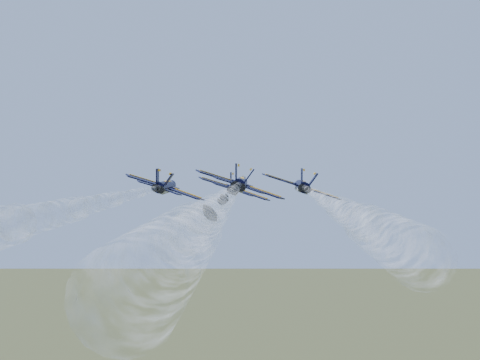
% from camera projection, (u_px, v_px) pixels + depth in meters
% --- Properties ---
extents(jet_lead, '(11.91, 16.49, 4.87)m').
position_uv_depth(jet_lead, '(235.00, 188.00, 112.98)').
color(jet_lead, black).
extents(jet_left, '(11.91, 16.49, 4.87)m').
position_uv_depth(jet_left, '(166.00, 187.00, 102.61)').
color(jet_left, black).
extents(jet_right, '(11.91, 16.49, 4.87)m').
position_uv_depth(jet_right, '(302.00, 186.00, 101.87)').
color(jet_right, black).
extents(jet_slot, '(11.91, 16.49, 4.87)m').
position_uv_depth(jet_slot, '(240.00, 184.00, 90.96)').
color(jet_slot, black).
extents(smoke_trail_lead, '(16.66, 69.06, 3.15)m').
position_uv_depth(smoke_trail_lead, '(216.00, 171.00, 58.47)').
color(smoke_trail_lead, white).
extents(smoke_trail_left, '(16.66, 69.06, 3.15)m').
position_uv_depth(smoke_trail_left, '(64.00, 164.00, 48.09)').
color(smoke_trail_left, white).
extents(smoke_trail_right, '(16.66, 69.06, 3.15)m').
position_uv_depth(smoke_trail_right, '(356.00, 163.00, 47.36)').
color(smoke_trail_right, white).
extents(smoke_trail_slot, '(16.66, 69.06, 3.15)m').
position_uv_depth(smoke_trail_slot, '(219.00, 150.00, 36.45)').
color(smoke_trail_slot, white).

